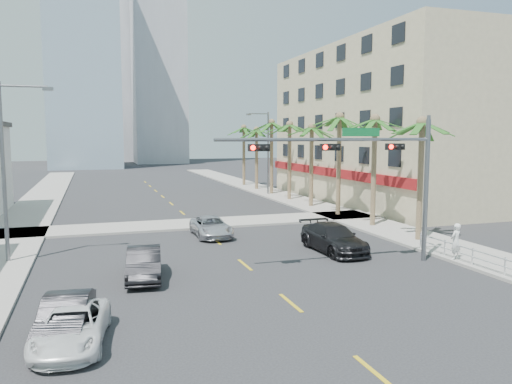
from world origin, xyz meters
The scene contains 26 objects.
ground centered at (0.00, 0.00, 0.00)m, with size 260.00×260.00×0.00m, color #262628.
sidewalk_right centered at (12.00, 20.00, 0.07)m, with size 4.00×120.00×0.15m, color gray.
sidewalk_left centered at (-12.00, 20.00, 0.07)m, with size 4.00×120.00×0.15m, color gray.
sidewalk_cross centered at (0.00, 22.00, 0.07)m, with size 80.00×4.00×0.15m, color gray.
building_right centered at (21.99, 30.00, 7.50)m, with size 15.25×28.00×15.00m.
tower_far_left centered at (-8.00, 95.00, 24.00)m, with size 14.00×14.00×48.00m, color #99B2C6.
tower_far_right centered at (9.00, 110.00, 30.00)m, with size 12.00×12.00×60.00m, color #ADADB2.
tower_far_center centered at (-3.00, 125.00, 21.00)m, with size 16.00×16.00×42.00m, color #ADADB2.
traffic_signal_mast centered at (5.78, 7.95, 5.06)m, with size 11.12×0.54×7.20m.
palm_tree_0 centered at (11.60, 12.00, 7.08)m, with size 4.80×4.80×7.80m.
palm_tree_1 centered at (11.60, 17.20, 7.43)m, with size 4.80×4.80×8.16m.
palm_tree_2 centered at (11.60, 22.40, 7.78)m, with size 4.80×4.80×8.52m.
palm_tree_3 centered at (11.60, 27.60, 7.08)m, with size 4.80×4.80×7.80m.
palm_tree_4 centered at (11.60, 32.80, 7.43)m, with size 4.80×4.80×8.16m.
palm_tree_5 centered at (11.60, 38.00, 7.78)m, with size 4.80×4.80×8.52m.
palm_tree_6 centered at (11.60, 43.20, 7.08)m, with size 4.80×4.80×7.80m.
palm_tree_7 centered at (11.60, 48.40, 7.43)m, with size 4.80×4.80×8.16m.
streetlight_left centered at (-11.00, 14.00, 5.06)m, with size 2.55×0.25×9.00m.
streetlight_right centered at (11.00, 38.00, 5.06)m, with size 2.55×0.25×9.00m.
guardrail centered at (10.30, 6.00, 0.67)m, with size 0.08×8.08×1.00m.
car_parked_mid centered at (-8.00, 3.12, 0.67)m, with size 1.41×4.06×1.34m, color black.
car_parked_far centered at (-7.80, 2.45, 0.59)m, with size 1.97×4.26×1.18m, color white.
car_lane_left centered at (-4.99, 9.08, 0.70)m, with size 1.48×4.24×1.40m, color black.
car_lane_center centered at (0.03, 17.46, 0.64)m, with size 2.11×4.58×1.27m, color silver.
car_lane_right centered at (5.50, 11.23, 0.76)m, with size 2.13×5.24×1.52m, color black.
pedestrian centered at (10.30, 7.21, 1.07)m, with size 0.67×0.44×1.84m, color white.
Camera 1 is at (-7.05, -13.14, 6.33)m, focal length 35.00 mm.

